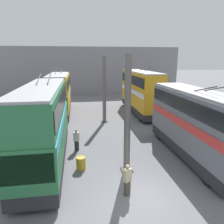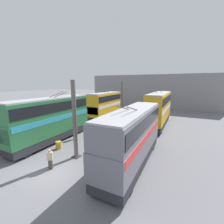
# 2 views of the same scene
# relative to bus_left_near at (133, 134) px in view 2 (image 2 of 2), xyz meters

# --- Properties ---
(ground_plane) EXTENTS (240.00, 240.00, 0.00)m
(ground_plane) POSITION_rel_bus_left_near_xyz_m (-4.03, 5.14, -2.73)
(ground_plane) COLOR slate
(depot_back_wall) EXTENTS (0.50, 36.00, 9.20)m
(depot_back_wall) POSITION_rel_bus_left_near_xyz_m (30.59, 5.14, 1.87)
(depot_back_wall) COLOR gray
(depot_back_wall) RESTS_ON ground_plane
(support_column_near) EXTENTS (0.71, 0.71, 7.19)m
(support_column_near) POSITION_rel_bus_left_near_xyz_m (-1.20, 5.14, 0.74)
(support_column_near) COLOR #605B56
(support_column_near) RESTS_ON ground_plane
(support_column_far) EXTENTS (0.71, 0.71, 7.19)m
(support_column_far) POSITION_rel_bus_left_near_xyz_m (9.93, 5.14, 0.74)
(support_column_far) COLOR #605B56
(support_column_far) RESTS_ON ground_plane
(bus_left_near) EXTENTS (10.29, 2.54, 5.42)m
(bus_left_near) POSITION_rel_bus_left_near_xyz_m (0.00, 0.00, 0.00)
(bus_left_near) COLOR black
(bus_left_near) RESTS_ON ground_plane
(bus_left_far) EXTENTS (11.16, 2.54, 5.99)m
(bus_left_far) POSITION_rel_bus_left_near_xyz_m (13.41, 0.00, 0.33)
(bus_left_far) COLOR black
(bus_left_far) RESTS_ON ground_plane
(bus_right_near) EXTENTS (10.97, 2.54, 5.86)m
(bus_right_near) POSITION_rel_bus_left_near_xyz_m (0.70, 10.27, 0.25)
(bus_right_near) COLOR black
(bus_right_near) RESTS_ON ground_plane
(bus_right_far) EXTENTS (9.54, 2.54, 5.69)m
(bus_right_far) POSITION_rel_bus_left_near_xyz_m (14.09, 10.27, 0.14)
(bus_right_far) COLOR black
(bus_right_far) RESTS_ON ground_plane
(person_aisle_foreground) EXTENTS (0.42, 0.48, 1.71)m
(person_aisle_foreground) POSITION_rel_bus_left_near_xyz_m (-3.75, 5.69, -1.83)
(person_aisle_foreground) COLOR #473D33
(person_aisle_foreground) RESTS_ON ground_plane
(person_by_right_row) EXTENTS (0.36, 0.47, 1.71)m
(person_by_right_row) POSITION_rel_bus_left_near_xyz_m (2.36, 8.24, -1.82)
(person_by_right_row) COLOR #2D2D33
(person_by_right_row) RESTS_ON ground_plane
(oil_drum) EXTENTS (0.63, 0.63, 0.81)m
(oil_drum) POSITION_rel_bus_left_near_xyz_m (-0.62, 7.99, -2.33)
(oil_drum) COLOR #B28E23
(oil_drum) RESTS_ON ground_plane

